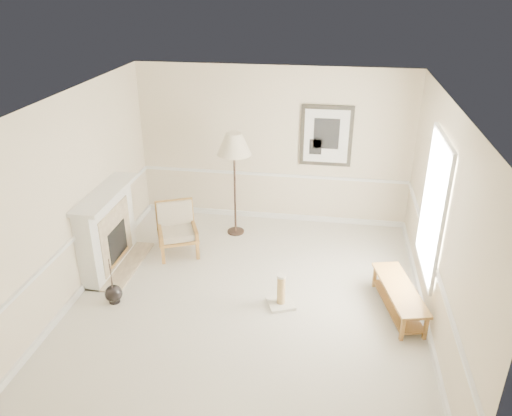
{
  "coord_description": "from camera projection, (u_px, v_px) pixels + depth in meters",
  "views": [
    {
      "loc": [
        1.07,
        -5.9,
        4.32
      ],
      "look_at": [
        0.01,
        0.7,
        1.16
      ],
      "focal_mm": 35.0,
      "sensor_mm": 36.0,
      "label": 1
    }
  ],
  "objects": [
    {
      "name": "bench",
      "position": [
        399.0,
        295.0,
        6.93
      ],
      "size": [
        0.7,
        1.4,
        0.39
      ],
      "rotation": [
        0.0,
        0.0,
        0.23
      ],
      "color": "#A26C34",
      "rests_on": "ground"
    },
    {
      "name": "fireplace",
      "position": [
        108.0,
        230.0,
        7.86
      ],
      "size": [
        0.64,
        1.64,
        1.31
      ],
      "color": "white",
      "rests_on": "ground"
    },
    {
      "name": "room",
      "position": [
        258.0,
        180.0,
        6.52
      ],
      "size": [
        5.04,
        5.54,
        2.92
      ],
      "color": "beige",
      "rests_on": "ground"
    },
    {
      "name": "scratching_post",
      "position": [
        281.0,
        296.0,
        7.09
      ],
      "size": [
        0.47,
        0.47,
        0.51
      ],
      "rotation": [
        0.0,
        0.0,
        0.39
      ],
      "color": "white",
      "rests_on": "ground"
    },
    {
      "name": "armchair",
      "position": [
        177.0,
        226.0,
        8.38
      ],
      "size": [
        0.86,
        0.89,
        0.85
      ],
      "rotation": [
        0.0,
        0.0,
        0.42
      ],
      "color": "#A26C34",
      "rests_on": "ground"
    },
    {
      "name": "ground",
      "position": [
        248.0,
        300.0,
        7.26
      ],
      "size": [
        5.5,
        5.5,
        0.0
      ],
      "primitive_type": "plane",
      "color": "silver",
      "rests_on": "ground"
    },
    {
      "name": "floor_vase",
      "position": [
        114.0,
        294.0,
        7.17
      ],
      "size": [
        0.25,
        0.25,
        0.74
      ],
      "rotation": [
        0.0,
        0.0,
        -0.12
      ],
      "color": "black",
      "rests_on": "ground"
    },
    {
      "name": "floor_lamp",
      "position": [
        234.0,
        147.0,
        8.46
      ],
      "size": [
        0.76,
        0.76,
        1.88
      ],
      "rotation": [
        0.0,
        0.0,
        -0.37
      ],
      "color": "black",
      "rests_on": "ground"
    }
  ]
}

